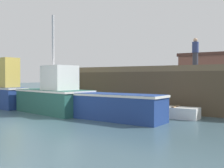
# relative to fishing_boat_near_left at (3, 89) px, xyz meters

# --- Properties ---
(ground) EXTENTS (120.00, 160.00, 0.10)m
(ground) POSITION_rel_fishing_boat_near_left_xyz_m (4.62, -3.43, -0.99)
(ground) COLOR #38515B
(pier) EXTENTS (10.74, 7.96, 2.06)m
(pier) POSITION_rel_fishing_boat_near_left_xyz_m (6.97, 4.82, 0.76)
(pier) COLOR brown
(pier) RESTS_ON ground
(fishing_boat_near_left) EXTENTS (3.58, 1.83, 2.54)m
(fishing_boat_near_left) POSITION_rel_fishing_boat_near_left_xyz_m (0.00, 0.00, 0.00)
(fishing_boat_near_left) COLOR navy
(fishing_boat_near_left) RESTS_ON ground
(fishing_boat_near_right) EXTENTS (4.14, 2.53, 4.27)m
(fishing_boat_near_right) POSITION_rel_fishing_boat_near_left_xyz_m (3.88, -0.45, -0.20)
(fishing_boat_near_right) COLOR #23564C
(fishing_boat_near_right) RESTS_ON ground
(fishing_boat_mid) EXTENTS (4.31, 1.63, 0.96)m
(fishing_boat_mid) POSITION_rel_fishing_boat_near_left_xyz_m (6.93, -0.87, -0.43)
(fishing_boat_mid) COLOR navy
(fishing_boat_mid) RESTS_ON ground
(rowboat) EXTENTS (1.78, 0.83, 0.47)m
(rowboat) POSITION_rel_fishing_boat_near_left_xyz_m (8.93, 0.63, -0.73)
(rowboat) COLOR white
(rowboat) RESTS_ON ground
(dockworker) EXTENTS (0.34, 0.34, 1.63)m
(dockworker) POSITION_rel_fishing_boat_near_left_xyz_m (8.68, 5.33, 1.93)
(dockworker) COLOR #2D3342
(dockworker) RESTS_ON pier
(warehouse) EXTENTS (11.12, 5.92, 5.38)m
(warehouse) POSITION_rel_fishing_boat_near_left_xyz_m (5.84, 35.06, 1.77)
(warehouse) COLOR brown
(warehouse) RESTS_ON ground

